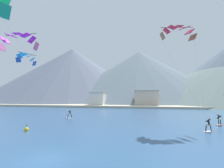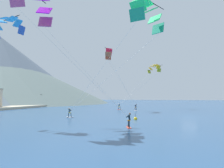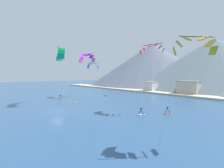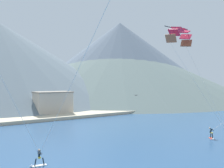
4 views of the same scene
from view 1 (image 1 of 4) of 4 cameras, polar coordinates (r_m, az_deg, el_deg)
The scene contains 13 objects.
ground_plane at distance 14.32m, azimuth -21.14°, elevation -22.04°, with size 400.00×400.00×0.00m, color navy.
kitesurfer_near_trail at distance 25.44m, azimuth 29.31°, elevation -12.24°, with size 1.70×1.23×1.77m.
kitesurfer_mid_center at distance 31.01m, azimuth 31.50°, elevation -10.42°, with size 1.39×1.61×1.80m.
kitesurfer_far_left at distance 35.21m, azimuth -13.90°, elevation -9.99°, with size 1.78×0.61×1.75m.
parafoil_kite_near_lead at distance 41.95m, azimuth -28.24°, elevation 12.60°, with size 8.26×13.41×15.93m.
parafoil_kite_near_trail at distance 32.74m, azimuth 20.78°, elevation 15.75°, with size 6.20×8.32×14.93m.
parafoil_kite_distant_high_outer at distance 44.42m, azimuth -26.19°, elevation 7.76°, with size 1.99×5.19×2.47m.
race_marker_buoy at distance 25.37m, azimuth -26.17°, elevation -13.20°, with size 0.56×0.56×1.02m.
shoreline_strip at distance 63.63m, azimuth 4.57°, elevation -7.23°, with size 180.00×10.00×0.70m, color beige.
shore_building_promenade_mid at distance 66.23m, azimuth 11.24°, elevation -4.69°, with size 8.93×5.72×6.06m.
shore_building_quay_east at distance 67.55m, azimuth -4.65°, elevation -5.03°, with size 5.62×5.60×5.32m.
mountain_peak_west_ridge at distance 118.00m, azimuth 8.90°, elevation 2.52°, with size 110.52×110.52×33.35m.
mountain_peak_east_shoulder at distance 127.86m, azimuth -12.93°, elevation 2.97°, with size 112.80×112.80×37.15m.
Camera 1 is at (7.11, -11.53, 4.63)m, focal length 28.00 mm.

